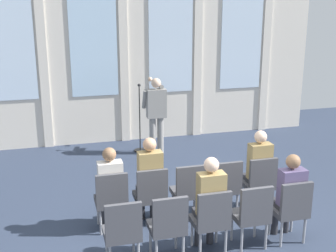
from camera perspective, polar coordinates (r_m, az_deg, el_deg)
The scene contains 18 objects.
rear_partition at distance 10.58m, azimuth -4.32°, elevation 8.38°, with size 9.09×0.14×3.90m.
speaker at distance 9.69m, azimuth -1.55°, elevation 2.04°, with size 0.51×0.69×1.70m.
mic_stand at distance 10.01m, azimuth -3.62°, elevation -1.41°, with size 0.28×0.28×1.55m.
chair_r0_c0 at distance 6.60m, azimuth -7.31°, elevation -9.10°, with size 0.46×0.44×0.94m.
audience_r0_c0 at distance 6.61m, azimuth -7.47°, elevation -7.38°, with size 0.36×0.39×1.28m.
chair_r0_c1 at distance 6.70m, azimuth -2.22°, elevation -8.60°, with size 0.46×0.44×0.94m.
audience_r0_c1 at distance 6.68m, azimuth -2.40°, elevation -6.54°, with size 0.36×0.39×1.38m.
chair_r0_c2 at distance 6.84m, azimuth 2.68°, elevation -8.05°, with size 0.46×0.44×0.94m.
chair_r0_c3 at distance 7.03m, azimuth 7.32°, elevation -7.48°, with size 0.46×0.44×0.94m.
chair_r0_c4 at distance 7.27m, azimuth 11.69°, elevation -6.90°, with size 0.46×0.44×0.94m.
audience_r0_c4 at distance 7.26m, azimuth 11.50°, elevation -5.10°, with size 0.36×0.39×1.35m.
chair_r1_c0 at distance 5.74m, azimuth -5.88°, elevation -13.12°, with size 0.46×0.44×0.94m.
chair_r1_c1 at distance 5.85m, azimuth -0.00°, elevation -12.44°, with size 0.46×0.44×0.94m.
chair_r1_c2 at distance 6.01m, azimuth 5.58°, elevation -11.68°, with size 0.46×0.44×0.94m.
audience_r1_c2 at distance 5.98m, azimuth 5.37°, elevation -9.47°, with size 0.36×0.39×1.37m.
chair_r1_c3 at distance 6.23m, azimuth 10.79°, elevation -10.86°, with size 0.46×0.44×0.94m.
chair_r1_c4 at distance 6.49m, azimuth 15.59°, elevation -10.03°, with size 0.46×0.44×0.94m.
audience_r1_c4 at distance 6.48m, azimuth 15.34°, elevation -8.26°, with size 0.36×0.39×1.30m.
Camera 1 is at (-1.94, -4.98, 3.31)m, focal length 47.35 mm.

